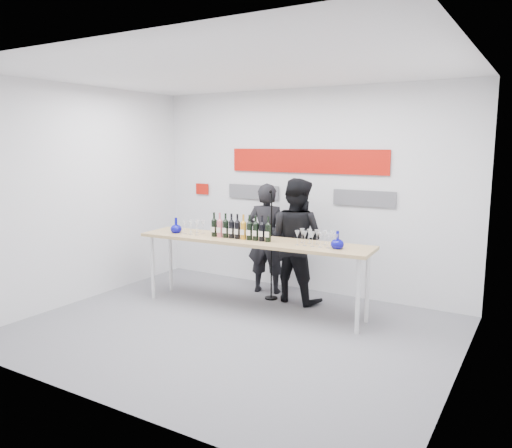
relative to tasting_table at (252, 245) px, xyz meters
The scene contains 12 objects.
ground 1.19m from the tasting_table, 75.63° to the right, with size 5.00×5.00×0.00m, color slate.
back_wall 1.39m from the tasting_table, 80.88° to the left, with size 5.00×0.04×3.00m, color silver.
signage 1.52m from the tasting_table, 83.26° to the left, with size 3.38×0.02×0.79m.
tasting_table is the anchor object (origin of this frame).
wine_bottles 0.28m from the tasting_table, 157.31° to the right, with size 0.89×0.13×0.33m.
decanter_left 1.20m from the tasting_table, behind, with size 0.16×0.16×0.21m, color #080786, non-canonical shape.
decanter_right 1.20m from the tasting_table, ahead, with size 0.16×0.16×0.21m, color #080786, non-canonical shape.
glasses_left 0.93m from the tasting_table, behind, with size 0.27×0.24×0.18m.
glasses_right 0.91m from the tasting_table, ahead, with size 0.57×0.25×0.18m.
presenter_left 0.83m from the tasting_table, 106.07° to the left, with size 0.60×0.39×1.64m, color black.
presenter_right 0.73m from the tasting_table, 63.83° to the left, with size 0.84×0.66×1.74m, color black.
mic_stand 0.67m from the tasting_table, 90.40° to the left, with size 0.18×0.18×1.57m.
Camera 1 is at (3.13, -4.74, 2.21)m, focal length 35.00 mm.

